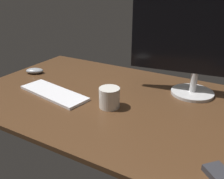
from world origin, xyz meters
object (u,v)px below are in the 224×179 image
at_px(keyboard, 54,93).
at_px(computer_mouse, 35,71).
at_px(monitor, 200,35).
at_px(coffee_mug, 109,98).

distance_m(keyboard, computer_mouse, 0.34).
bearing_deg(monitor, keyboard, -157.69).
bearing_deg(keyboard, monitor, 39.65).
distance_m(monitor, keyboard, 0.72).
bearing_deg(coffee_mug, computer_mouse, 166.12).
bearing_deg(computer_mouse, keyboard, -56.72).
bearing_deg(monitor, coffee_mug, -139.52).
relative_size(computer_mouse, coffee_mug, 1.13).
distance_m(keyboard, coffee_mug, 0.30).
bearing_deg(keyboard, coffee_mug, 13.76).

